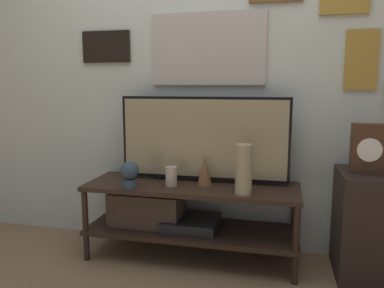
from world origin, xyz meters
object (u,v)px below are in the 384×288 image
Objects in this scene: vase_slim_bronze at (205,171)px; mantel_clock at (368,149)px; decorative_bust at (130,173)px; television at (203,138)px; candle_jar at (171,176)px; vase_tall_ceramic at (244,170)px.

vase_slim_bronze is 0.66× the size of mantel_clock.
decorative_bust is at bearing -173.17° from mantel_clock.
vase_slim_bronze is (0.03, -0.09, -0.20)m from television.
candle_jar is at bearing -160.93° from vase_slim_bronze.
vase_slim_bronze is 1.01m from mantel_clock.
vase_slim_bronze is at bearing -72.90° from television.
decorative_bust is 1.46m from mantel_clock.
mantel_clock is at bearing 6.83° from decorative_bust.
vase_slim_bronze reaches higher than candle_jar.
vase_slim_bronze is 0.49m from decorative_bust.
vase_tall_ceramic reaches higher than vase_slim_bronze.
candle_jar is at bearing 25.86° from decorative_bust.
decorative_bust is at bearing -177.85° from vase_tall_ceramic.
vase_tall_ceramic is at bearing 2.15° from decorative_bust.
mantel_clock reaches higher than vase_tall_ceramic.
television is 0.42m from vase_tall_ceramic.
vase_tall_ceramic is 2.42× the size of candle_jar.
mantel_clock is at bearing 11.50° from vase_tall_ceramic.
vase_tall_ceramic is at bearing -30.86° from vase_slim_bronze.
television reaches higher than vase_tall_ceramic.
television is 9.03× the size of candle_jar.
television is at bearing 33.33° from decorative_bust.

